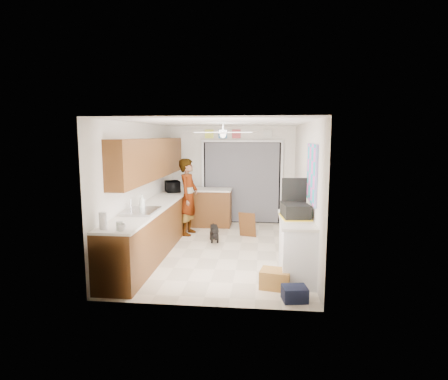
{
  "coord_description": "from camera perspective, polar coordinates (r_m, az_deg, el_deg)",
  "views": [
    {
      "loc": [
        0.79,
        -7.16,
        2.25
      ],
      "look_at": [
        0.0,
        0.4,
        1.15
      ],
      "focal_mm": 30.0,
      "sensor_mm": 36.0,
      "label": 1
    }
  ],
  "objects": [
    {
      "name": "soap_bottle",
      "position": [
        6.86,
        -12.38,
        -1.75
      ],
      "size": [
        0.14,
        0.14,
        0.29
      ],
      "primitive_type": "imported",
      "rotation": [
        0.0,
        0.0,
        0.34
      ],
      "color": "silver",
      "rests_on": "left_countertop"
    },
    {
      "name": "peninsula_base",
      "position": [
        9.43,
        -2.01,
        -2.78
      ],
      "size": [
        1.0,
        0.6,
        0.9
      ],
      "primitive_type": "cube",
      "color": "brown",
      "rests_on": "floor"
    },
    {
      "name": "paper_towel_roll",
      "position": [
        5.59,
        -17.96,
        -4.49
      ],
      "size": [
        0.14,
        0.14,
        0.24
      ],
      "primitive_type": "cylinder",
      "rotation": [
        0.0,
        0.0,
        0.35
      ],
      "color": "white",
      "rests_on": "left_countertop"
    },
    {
      "name": "header_frame_1",
      "position": [
        9.69,
        -0.2,
        8.53
      ],
      "size": [
        0.22,
        0.02,
        0.22
      ],
      "primitive_type": "cube",
      "color": "#4789BF",
      "rests_on": "wall_back"
    },
    {
      "name": "abstract_painting",
      "position": [
        6.24,
        13.22,
        2.49
      ],
      "size": [
        0.03,
        1.15,
        0.95
      ],
      "primitive_type": "cube",
      "color": "#E454BE",
      "rests_on": "wall_right"
    },
    {
      "name": "ceiling",
      "position": [
        7.21,
        -0.34,
        10.22
      ],
      "size": [
        5.0,
        5.0,
        0.0
      ],
      "primitive_type": "plane",
      "rotation": [
        3.14,
        0.0,
        0.0
      ],
      "color": "white",
      "rests_on": "ground"
    },
    {
      "name": "suitcase_lid",
      "position": [
        6.41,
        10.64,
        -0.4
      ],
      "size": [
        0.42,
        0.08,
        0.5
      ],
      "primitive_type": "cube",
      "rotation": [
        0.0,
        0.0,
        0.12
      ],
      "color": "black",
      "rests_on": "suitcase"
    },
    {
      "name": "left_countertop",
      "position": [
        7.58,
        -10.07,
        -2.01
      ],
      "size": [
        0.62,
        4.8,
        0.04
      ],
      "primitive_type": "cube",
      "color": "white",
      "rests_on": "left_base_cabinets"
    },
    {
      "name": "door_trim_right",
      "position": [
        9.69,
        8.76,
        1.03
      ],
      "size": [
        0.06,
        0.04,
        2.1
      ],
      "primitive_type": "cube",
      "color": "white",
      "rests_on": "wall_back"
    },
    {
      "name": "wall_back",
      "position": [
        9.75,
        1.28,
        2.35
      ],
      "size": [
        3.2,
        0.0,
        3.2
      ],
      "primitive_type": "plane",
      "rotation": [
        1.57,
        0.0,
        0.0
      ],
      "color": "white",
      "rests_on": "ground"
    },
    {
      "name": "suitcase",
      "position": [
        6.16,
        10.79,
        -3.1
      ],
      "size": [
        0.47,
        0.58,
        0.23
      ],
      "primitive_type": "cube",
      "rotation": [
        0.0,
        0.0,
        0.12
      ],
      "color": "black",
      "rests_on": "right_counter_top"
    },
    {
      "name": "suitcase_rim",
      "position": [
        6.19,
        10.77,
        -4.1
      ],
      "size": [
        0.51,
        0.63,
        0.02
      ],
      "primitive_type": "cube",
      "rotation": [
        0.0,
        0.0,
        0.12
      ],
      "color": "yellow",
      "rests_on": "suitcase"
    },
    {
      "name": "wall_right",
      "position": [
        7.28,
        12.29,
        0.14
      ],
      "size": [
        0.0,
        5.0,
        5.0
      ],
      "primitive_type": "plane",
      "rotation": [
        1.57,
        0.0,
        -1.57
      ],
      "color": "white",
      "rests_on": "ground"
    },
    {
      "name": "cabinet_door_panel",
      "position": [
        8.41,
        3.57,
        -5.3
      ],
      "size": [
        0.41,
        0.25,
        0.56
      ],
      "primitive_type": "cube",
      "rotation": [
        0.21,
        0.0,
        -0.28
      ],
      "color": "brown",
      "rests_on": "floor"
    },
    {
      "name": "sink_basin",
      "position": [
        6.63,
        -12.46,
        -3.23
      ],
      "size": [
        0.5,
        0.76,
        0.06
      ],
      "primitive_type": "cube",
      "color": "silver",
      "rests_on": "left_countertop"
    },
    {
      "name": "microwave",
      "position": [
        8.91,
        -7.82,
        0.53
      ],
      "size": [
        0.47,
        0.55,
        0.26
      ],
      "primitive_type": "imported",
      "rotation": [
        0.0,
        0.0,
        1.98
      ],
      "color": "black",
      "rests_on": "left_countertop"
    },
    {
      "name": "wall_front",
      "position": [
        4.83,
        -3.58,
        -3.74
      ],
      "size": [
        3.2,
        0.0,
        3.2
      ],
      "primitive_type": "plane",
      "rotation": [
        -1.57,
        0.0,
        0.0
      ],
      "color": "white",
      "rests_on": "ground"
    },
    {
      "name": "wall_left",
      "position": [
        7.62,
        -12.38,
        0.49
      ],
      "size": [
        0.0,
        5.0,
        5.0
      ],
      "primitive_type": "plane",
      "rotation": [
        1.57,
        0.0,
        1.57
      ],
      "color": "white",
      "rests_on": "ground"
    },
    {
      "name": "peninsula_top",
      "position": [
        9.35,
        -2.03,
        0.05
      ],
      "size": [
        1.04,
        0.64,
        0.04
      ],
      "primitive_type": "cube",
      "color": "white",
      "rests_on": "peninsula_base"
    },
    {
      "name": "back_opening_recess",
      "position": [
        9.72,
        2.74,
        1.14
      ],
      "size": [
        2.0,
        0.06,
        2.1
      ],
      "primitive_type": "cube",
      "color": "black",
      "rests_on": "wall_back"
    },
    {
      "name": "floor",
      "position": [
        7.55,
        -0.32,
        -9.11
      ],
      "size": [
        5.0,
        5.0,
        0.0
      ],
      "primitive_type": "plane",
      "color": "beige",
      "rests_on": "ground"
    },
    {
      "name": "door_trim_left",
      "position": [
        9.8,
        -3.24,
        1.19
      ],
      "size": [
        0.06,
        0.04,
        2.1
      ],
      "primitive_type": "cube",
      "color": "white",
      "rests_on": "wall_back"
    },
    {
      "name": "navy_crate",
      "position": [
        5.43,
        10.7,
        -15.26
      ],
      "size": [
        0.37,
        0.33,
        0.2
      ],
      "primitive_type": "cube",
      "rotation": [
        0.0,
        0.0,
        0.17
      ],
      "color": "black",
      "rests_on": "floor"
    },
    {
      "name": "man",
      "position": [
        8.57,
        -5.44,
        -1.04
      ],
      "size": [
        0.49,
        0.68,
        1.75
      ],
      "primitive_type": "imported",
      "rotation": [
        0.0,
        0.0,
        1.45
      ],
      "color": "white",
      "rests_on": "floor"
    },
    {
      "name": "header_frame_4",
      "position": [
        9.63,
        6.69,
        8.48
      ],
      "size": [
        0.22,
        0.02,
        0.22
      ],
      "primitive_type": "cube",
      "color": "silver",
      "rests_on": "wall_back"
    },
    {
      "name": "header_frame_0",
      "position": [
        9.73,
        -2.27,
        8.53
      ],
      "size": [
        0.22,
        0.02,
        0.22
      ],
      "primitive_type": "cube",
      "color": "#E6F652",
      "rests_on": "wall_back"
    },
    {
      "name": "faucet",
      "position": [
        6.68,
        -14.03,
        -2.38
      ],
      "size": [
        0.03,
        0.03,
        0.22
      ],
      "primitive_type": "cylinder",
      "color": "silver",
      "rests_on": "left_countertop"
    },
    {
      "name": "cup",
      "position": [
        5.44,
        -15.35,
        -5.51
      ],
      "size": [
        0.16,
        0.16,
        0.1
      ],
      "primitive_type": "imported",
      "rotation": [
        0.0,
        0.0,
        0.39
      ],
      "color": "white",
      "rests_on": "left_countertop"
    },
    {
      "name": "jar_a",
      "position": [
        5.44,
        -15.63,
        -5.33
      ],
      "size": [
        0.12,
        0.12,
        0.13
      ],
      "primitive_type": "cylinder",
      "rotation": [
        0.0,
        0.0,
        0.32
      ],
      "color": "silver",
      "rests_on": "left_countertop"
    },
    {
      "name": "header_frame_2",
      "position": [
        9.66,
        1.89,
        8.53
      ],
      "size": [
        0.22,
        0.02,
        0.22
      ],
      "primitive_type": "cube",
      "color": "#CB4C52",
      "rests_on": "wall_back"
    },
    {
      "name": "ceiling_fan",
      "position": [
        7.41,
        -0.16,
        8.77
      ],
      "size": [
        1.14,
        1.14,
        0.24
      ],
      "primitive_type": "cube",
      "color": "white",
      "rests_on": "ceiling"
    },
    {
      "name": "dog",
      "position": [
        8.08,
        -1.5,
        -6.53
      ],
      "size": [
        0.31,
        0.52,
        0.38
      ],
      "primitive_type": "cube",
      "rotation": [
        0.0,
        0.0,
        0.23
      ],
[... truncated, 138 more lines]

